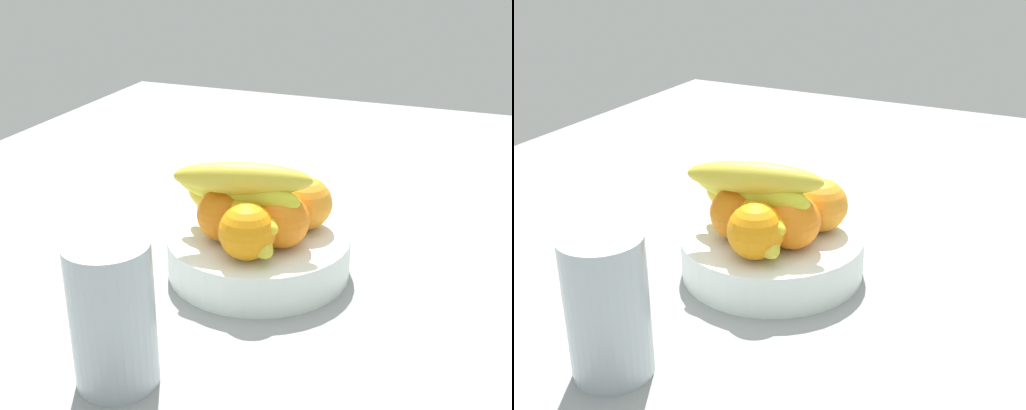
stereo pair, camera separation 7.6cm
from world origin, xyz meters
TOP-DOWN VIEW (x-y plane):
  - ground_plane at (0.00, 0.00)cm, footprint 180.00×140.00cm
  - fruit_bowl at (0.88, -0.36)cm, footprint 23.61×23.61cm
  - orange_front_left at (-3.17, 4.97)cm, footprint 6.89×6.89cm
  - orange_front_right at (-4.90, -0.78)cm, footprint 6.89×6.89cm
  - orange_center at (-2.04, -5.48)cm, footprint 6.89×6.89cm
  - orange_back_left at (3.79, -3.52)cm, footprint 6.89×6.89cm
  - orange_back_right at (7.44, 1.04)cm, footprint 6.89×6.89cm
  - orange_top_stack at (2.98, 3.80)cm, footprint 6.89×6.89cm
  - banana_bunch at (3.50, -1.73)cm, footprint 14.81×18.85cm
  - thermos_tumbler at (27.25, -4.96)cm, footprint 8.28×8.28cm

SIDE VIEW (x-z plane):
  - ground_plane at x=0.00cm, z-range -3.00..0.00cm
  - fruit_bowl at x=0.88cm, z-range 0.00..5.30cm
  - thermos_tumbler at x=27.25cm, z-range 0.00..15.27cm
  - orange_front_left at x=-3.17cm, z-range 5.30..12.19cm
  - orange_front_right at x=-4.90cm, z-range 5.30..12.19cm
  - orange_center at x=-2.04cm, z-range 5.30..12.19cm
  - orange_back_left at x=3.79cm, z-range 5.30..12.19cm
  - orange_back_right at x=7.44cm, z-range 5.30..12.19cm
  - orange_top_stack at x=2.98cm, z-range 5.30..12.19cm
  - banana_bunch at x=3.50cm, z-range 5.30..15.90cm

